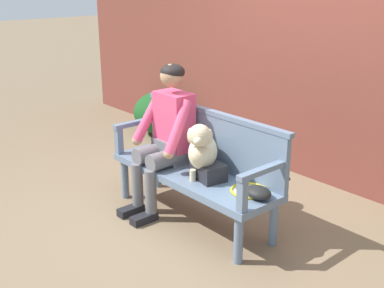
{
  "coord_description": "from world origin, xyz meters",
  "views": [
    {
      "loc": [
        2.9,
        -2.52,
        2.03
      ],
      "look_at": [
        0.0,
        0.0,
        0.69
      ],
      "focal_mm": 45.84,
      "sensor_mm": 36.0,
      "label": 1
    }
  ],
  "objects_px": {
    "person_seated": "(167,133)",
    "sports_bag": "(208,171)",
    "garden_bench": "(192,178)",
    "baseball_glove": "(258,192)",
    "tennis_racket": "(252,190)",
    "dog_on_bench": "(202,150)"
  },
  "relations": [
    {
      "from": "garden_bench",
      "to": "baseball_glove",
      "type": "bearing_deg",
      "value": 3.19
    },
    {
      "from": "person_seated",
      "to": "dog_on_bench",
      "type": "bearing_deg",
      "value": -1.53
    },
    {
      "from": "garden_bench",
      "to": "dog_on_bench",
      "type": "bearing_deg",
      "value": -9.74
    },
    {
      "from": "dog_on_bench",
      "to": "baseball_glove",
      "type": "bearing_deg",
      "value": 6.77
    },
    {
      "from": "garden_bench",
      "to": "person_seated",
      "type": "height_order",
      "value": "person_seated"
    },
    {
      "from": "person_seated",
      "to": "sports_bag",
      "type": "relative_size",
      "value": 4.69
    },
    {
      "from": "tennis_racket",
      "to": "baseball_glove",
      "type": "height_order",
      "value": "baseball_glove"
    },
    {
      "from": "tennis_racket",
      "to": "baseball_glove",
      "type": "relative_size",
      "value": 2.63
    },
    {
      "from": "tennis_racket",
      "to": "baseball_glove",
      "type": "distance_m",
      "value": 0.13
    },
    {
      "from": "dog_on_bench",
      "to": "tennis_racket",
      "type": "distance_m",
      "value": 0.52
    },
    {
      "from": "garden_bench",
      "to": "tennis_racket",
      "type": "distance_m",
      "value": 0.61
    },
    {
      "from": "sports_bag",
      "to": "garden_bench",
      "type": "bearing_deg",
      "value": -178.51
    },
    {
      "from": "garden_bench",
      "to": "dog_on_bench",
      "type": "relative_size",
      "value": 3.33
    },
    {
      "from": "baseball_glove",
      "to": "sports_bag",
      "type": "height_order",
      "value": "sports_bag"
    },
    {
      "from": "person_seated",
      "to": "baseball_glove",
      "type": "bearing_deg",
      "value": 2.96
    },
    {
      "from": "person_seated",
      "to": "tennis_racket",
      "type": "distance_m",
      "value": 0.96
    },
    {
      "from": "garden_bench",
      "to": "tennis_racket",
      "type": "bearing_deg",
      "value": 9.13
    },
    {
      "from": "tennis_racket",
      "to": "person_seated",
      "type": "bearing_deg",
      "value": -173.19
    },
    {
      "from": "baseball_glove",
      "to": "dog_on_bench",
      "type": "bearing_deg",
      "value": -166.94
    },
    {
      "from": "dog_on_bench",
      "to": "tennis_racket",
      "type": "relative_size",
      "value": 0.86
    },
    {
      "from": "person_seated",
      "to": "dog_on_bench",
      "type": "distance_m",
      "value": 0.48
    },
    {
      "from": "person_seated",
      "to": "sports_bag",
      "type": "distance_m",
      "value": 0.56
    }
  ]
}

